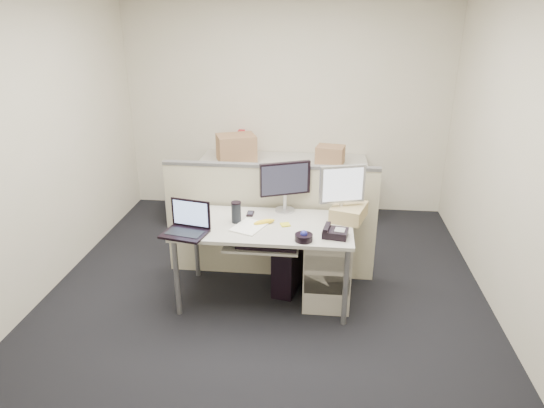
# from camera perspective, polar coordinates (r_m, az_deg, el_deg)

# --- Properties ---
(floor) EXTENTS (4.00, 4.50, 0.01)m
(floor) POSITION_cam_1_polar(r_m,az_deg,el_deg) (4.50, -0.86, -10.97)
(floor) COLOR black
(floor) RESTS_ON ground
(wall_back) EXTENTS (4.00, 0.02, 2.70)m
(wall_back) POSITION_cam_1_polar(r_m,az_deg,el_deg) (6.11, 1.66, 11.66)
(wall_back) COLOR beige
(wall_back) RESTS_ON ground
(wall_front) EXTENTS (4.00, 0.02, 2.70)m
(wall_front) POSITION_cam_1_polar(r_m,az_deg,el_deg) (1.91, -9.48, -13.11)
(wall_front) COLOR beige
(wall_front) RESTS_ON ground
(wall_left) EXTENTS (0.02, 4.50, 2.70)m
(wall_left) POSITION_cam_1_polar(r_m,az_deg,el_deg) (4.62, -26.59, 5.98)
(wall_left) COLOR beige
(wall_left) RESTS_ON ground
(wall_right) EXTENTS (0.02, 4.50, 2.70)m
(wall_right) POSITION_cam_1_polar(r_m,az_deg,el_deg) (4.19, 27.39, 4.41)
(wall_right) COLOR beige
(wall_right) RESTS_ON ground
(desk) EXTENTS (1.50, 0.75, 0.73)m
(desk) POSITION_cam_1_polar(r_m,az_deg,el_deg) (4.17, -0.91, -3.22)
(desk) COLOR #B3B1A8
(desk) RESTS_ON floor
(keyboard_tray) EXTENTS (0.62, 0.32, 0.02)m
(keyboard_tray) POSITION_cam_1_polar(r_m,az_deg,el_deg) (4.03, -1.22, -4.88)
(keyboard_tray) COLOR #B3B1A8
(keyboard_tray) RESTS_ON desk
(drawer_pedestal) EXTENTS (0.40, 0.55, 0.65)m
(drawer_pedestal) POSITION_cam_1_polar(r_m,az_deg,el_deg) (4.34, 6.47, -7.31)
(drawer_pedestal) COLOR beige
(drawer_pedestal) RESTS_ON floor
(cubicle_partition) EXTENTS (2.00, 0.06, 1.10)m
(cubicle_partition) POSITION_cam_1_polar(r_m,az_deg,el_deg) (4.62, -0.24, -2.18)
(cubicle_partition) COLOR #B4A98E
(cubicle_partition) RESTS_ON floor
(back_counter) EXTENTS (2.00, 0.60, 0.72)m
(back_counter) POSITION_cam_1_polar(r_m,az_deg,el_deg) (6.06, 1.31, 1.87)
(back_counter) COLOR beige
(back_counter) RESTS_ON floor
(monitor_main) EXTENTS (0.49, 0.34, 0.46)m
(monitor_main) POSITION_cam_1_polar(r_m,az_deg,el_deg) (4.34, 1.54, 2.03)
(monitor_main) COLOR black
(monitor_main) RESTS_ON desk
(monitor_small) EXTENTS (0.44, 0.30, 0.48)m
(monitor_small) POSITION_cam_1_polar(r_m,az_deg,el_deg) (4.19, 8.21, 1.26)
(monitor_small) COLOR #B7B7BC
(monitor_small) RESTS_ON desk
(laptop) EXTENTS (0.40, 0.33, 0.26)m
(laptop) POSITION_cam_1_polar(r_m,az_deg,el_deg) (3.96, -10.38, -1.90)
(laptop) COLOR black
(laptop) RESTS_ON desk
(trackball) EXTENTS (0.17, 0.17, 0.06)m
(trackball) POSITION_cam_1_polar(r_m,az_deg,el_deg) (3.85, 3.76, -3.95)
(trackball) COLOR black
(trackball) RESTS_ON desk
(desk_phone) EXTENTS (0.22, 0.19, 0.06)m
(desk_phone) POSITION_cam_1_polar(r_m,az_deg,el_deg) (3.94, 7.46, -3.42)
(desk_phone) COLOR black
(desk_phone) RESTS_ON desk
(paper_stack) EXTENTS (0.32, 0.35, 0.01)m
(paper_stack) POSITION_cam_1_polar(r_m,az_deg,el_deg) (4.08, -2.73, -2.71)
(paper_stack) COLOR white
(paper_stack) RESTS_ON desk
(sticky_pad) EXTENTS (0.10, 0.10, 0.01)m
(sticky_pad) POSITION_cam_1_polar(r_m,az_deg,el_deg) (4.12, 1.56, -2.44)
(sticky_pad) COLOR yellow
(sticky_pad) RESTS_ON desk
(travel_mug) EXTENTS (0.10, 0.10, 0.17)m
(travel_mug) POSITION_cam_1_polar(r_m,az_deg,el_deg) (4.16, -4.23, -1.04)
(travel_mug) COLOR black
(travel_mug) RESTS_ON desk
(banana) EXTENTS (0.19, 0.14, 0.04)m
(banana) POSITION_cam_1_polar(r_m,az_deg,el_deg) (4.13, -0.92, -2.12)
(banana) COLOR yellow
(banana) RESTS_ON desk
(cellphone) EXTENTS (0.06, 0.11, 0.01)m
(cellphone) POSITION_cam_1_polar(r_m,az_deg,el_deg) (4.34, -2.57, -1.15)
(cellphone) COLOR black
(cellphone) RESTS_ON desk
(manila_folders) EXTENTS (0.36, 0.40, 0.13)m
(manila_folders) POSITION_cam_1_polar(r_m,az_deg,el_deg) (4.28, 9.01, -0.92)
(manila_folders) COLOR tan
(manila_folders) RESTS_ON desk
(keyboard) EXTENTS (0.51, 0.20, 0.03)m
(keyboard) POSITION_cam_1_polar(r_m,az_deg,el_deg) (3.98, -0.58, -4.85)
(keyboard) COLOR black
(keyboard) RESTS_ON keyboard_tray
(pc_tower_desk) EXTENTS (0.28, 0.50, 0.44)m
(pc_tower_desk) POSITION_cam_1_polar(r_m,az_deg,el_deg) (4.53, 1.96, -7.36)
(pc_tower_desk) COLOR black
(pc_tower_desk) RESTS_ON floor
(pc_tower_spare_dark) EXTENTS (0.20, 0.48, 0.45)m
(pc_tower_spare_dark) POSITION_cam_1_polar(r_m,az_deg,el_deg) (6.38, -8.57, 1.37)
(pc_tower_spare_dark) COLOR black
(pc_tower_spare_dark) RESTS_ON floor
(pc_tower_spare_silver) EXTENTS (0.26, 0.48, 0.43)m
(pc_tower_spare_silver) POSITION_cam_1_polar(r_m,az_deg,el_deg) (6.08, -11.24, 0.03)
(pc_tower_spare_silver) COLOR #B7B7BC
(pc_tower_spare_silver) RESTS_ON floor
(cardboard_box_left) EXTENTS (0.53, 0.47, 0.33)m
(cardboard_box_left) POSITION_cam_1_polar(r_m,az_deg,el_deg) (5.86, -4.22, 6.51)
(cardboard_box_left) COLOR #A0754D
(cardboard_box_left) RESTS_ON back_counter
(cardboard_box_right) EXTENTS (0.36, 0.30, 0.23)m
(cardboard_box_right) POSITION_cam_1_polar(r_m,az_deg,el_deg) (5.78, 6.85, 5.68)
(cardboard_box_right) COLOR #A0754D
(cardboard_box_right) RESTS_ON back_counter
(red_binder) EXTENTS (0.08, 0.34, 0.31)m
(red_binder) POSITION_cam_1_polar(r_m,az_deg,el_deg) (6.07, -3.78, 6.97)
(red_binder) COLOR #AE161E
(red_binder) RESTS_ON back_counter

